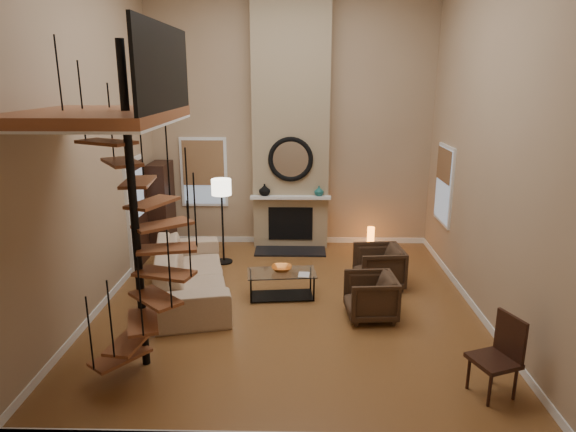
{
  "coord_description": "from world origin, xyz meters",
  "views": [
    {
      "loc": [
        0.18,
        -7.61,
        3.61
      ],
      "look_at": [
        0.0,
        0.4,
        1.4
      ],
      "focal_mm": 31.56,
      "sensor_mm": 36.0,
      "label": 1
    }
  ],
  "objects_px": {
    "armchair_near": "(383,267)",
    "sofa": "(190,272)",
    "floor_lamp": "(222,194)",
    "side_chair": "(500,353)",
    "coffee_table": "(282,281)",
    "hutch": "(162,206)",
    "armchair_far": "(375,296)",
    "accent_lamp": "(371,239)"
  },
  "relations": [
    {
      "from": "armchair_near",
      "to": "sofa",
      "type": "bearing_deg",
      "value": -88.16
    },
    {
      "from": "floor_lamp",
      "to": "side_chair",
      "type": "bearing_deg",
      "value": -47.95
    },
    {
      "from": "armchair_near",
      "to": "coffee_table",
      "type": "xyz_separation_m",
      "value": [
        -1.78,
        -0.55,
        -0.07
      ]
    },
    {
      "from": "hutch",
      "to": "coffee_table",
      "type": "xyz_separation_m",
      "value": [
        2.65,
        -2.49,
        -0.67
      ]
    },
    {
      "from": "hutch",
      "to": "armchair_far",
      "type": "height_order",
      "value": "hutch"
    },
    {
      "from": "coffee_table",
      "to": "accent_lamp",
      "type": "distance_m",
      "value": 3.03
    },
    {
      "from": "armchair_far",
      "to": "floor_lamp",
      "type": "distance_m",
      "value": 3.73
    },
    {
      "from": "accent_lamp",
      "to": "side_chair",
      "type": "height_order",
      "value": "side_chair"
    },
    {
      "from": "floor_lamp",
      "to": "hutch",
      "type": "bearing_deg",
      "value": 148.95
    },
    {
      "from": "armchair_near",
      "to": "armchair_far",
      "type": "bearing_deg",
      "value": -19.79
    },
    {
      "from": "sofa",
      "to": "side_chair",
      "type": "xyz_separation_m",
      "value": [
        4.2,
        -2.74,
        0.13
      ]
    },
    {
      "from": "sofa",
      "to": "armchair_far",
      "type": "bearing_deg",
      "value": -118.31
    },
    {
      "from": "coffee_table",
      "to": "side_chair",
      "type": "height_order",
      "value": "side_chair"
    },
    {
      "from": "floor_lamp",
      "to": "sofa",
      "type": "bearing_deg",
      "value": -102.99
    },
    {
      "from": "armchair_near",
      "to": "side_chair",
      "type": "relative_size",
      "value": 0.82
    },
    {
      "from": "accent_lamp",
      "to": "hutch",
      "type": "bearing_deg",
      "value": 179.05
    },
    {
      "from": "sofa",
      "to": "floor_lamp",
      "type": "bearing_deg",
      "value": -25.97
    },
    {
      "from": "armchair_far",
      "to": "floor_lamp",
      "type": "xyz_separation_m",
      "value": [
        -2.68,
        2.36,
        1.06
      ]
    },
    {
      "from": "hutch",
      "to": "armchair_far",
      "type": "relative_size",
      "value": 2.45
    },
    {
      "from": "hutch",
      "to": "sofa",
      "type": "bearing_deg",
      "value": -65.81
    },
    {
      "from": "hutch",
      "to": "accent_lamp",
      "type": "xyz_separation_m",
      "value": [
        4.47,
        -0.07,
        -0.7
      ]
    },
    {
      "from": "floor_lamp",
      "to": "coffee_table",
      "type": "bearing_deg",
      "value": -53.26
    },
    {
      "from": "hutch",
      "to": "side_chair",
      "type": "distance_m",
      "value": 7.37
    },
    {
      "from": "hutch",
      "to": "armchair_near",
      "type": "distance_m",
      "value": 4.88
    },
    {
      "from": "sofa",
      "to": "armchair_far",
      "type": "xyz_separation_m",
      "value": [
        3.04,
        -0.83,
        -0.04
      ]
    },
    {
      "from": "hutch",
      "to": "side_chair",
      "type": "xyz_separation_m",
      "value": [
        5.28,
        -5.13,
        -0.42
      ]
    },
    {
      "from": "sofa",
      "to": "side_chair",
      "type": "distance_m",
      "value": 5.02
    },
    {
      "from": "armchair_far",
      "to": "side_chair",
      "type": "distance_m",
      "value": 2.24
    },
    {
      "from": "hutch",
      "to": "side_chair",
      "type": "bearing_deg",
      "value": -44.18
    },
    {
      "from": "hutch",
      "to": "armchair_far",
      "type": "bearing_deg",
      "value": -38.09
    },
    {
      "from": "coffee_table",
      "to": "floor_lamp",
      "type": "xyz_separation_m",
      "value": [
        -1.22,
        1.64,
        1.13
      ]
    },
    {
      "from": "accent_lamp",
      "to": "side_chair",
      "type": "bearing_deg",
      "value": -80.93
    },
    {
      "from": "sofa",
      "to": "accent_lamp",
      "type": "xyz_separation_m",
      "value": [
        3.4,
        2.31,
        -0.15
      ]
    },
    {
      "from": "sofa",
      "to": "coffee_table",
      "type": "bearing_deg",
      "value": -106.82
    },
    {
      "from": "armchair_far",
      "to": "side_chair",
      "type": "xyz_separation_m",
      "value": [
        1.17,
        -1.91,
        0.17
      ]
    },
    {
      "from": "sofa",
      "to": "coffee_table",
      "type": "relative_size",
      "value": 2.42
    },
    {
      "from": "armchair_far",
      "to": "accent_lamp",
      "type": "distance_m",
      "value": 3.17
    },
    {
      "from": "armchair_far",
      "to": "accent_lamp",
      "type": "xyz_separation_m",
      "value": [
        0.36,
        3.15,
        -0.1
      ]
    },
    {
      "from": "coffee_table",
      "to": "sofa",
      "type": "bearing_deg",
      "value": 176.16
    },
    {
      "from": "sofa",
      "to": "armchair_near",
      "type": "relative_size",
      "value": 3.53
    },
    {
      "from": "sofa",
      "to": "floor_lamp",
      "type": "relative_size",
      "value": 1.69
    },
    {
      "from": "hutch",
      "to": "armchair_near",
      "type": "relative_size",
      "value": 2.26
    }
  ]
}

